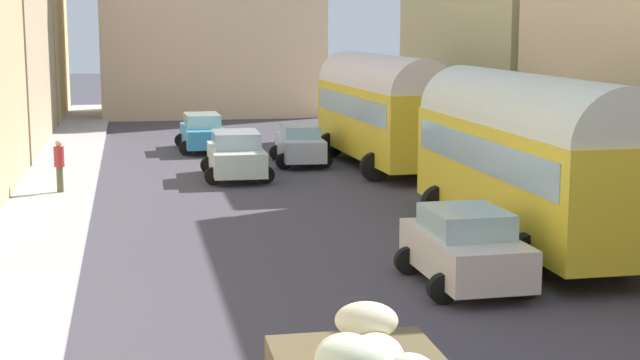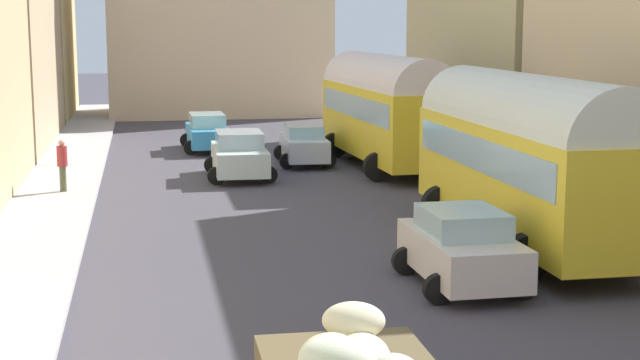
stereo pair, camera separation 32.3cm
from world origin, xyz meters
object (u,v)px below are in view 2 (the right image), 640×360
Objects in this scene: parked_bus_1 at (526,152)px; parked_bus_2 at (384,105)px; car_0 at (239,155)px; car_3 at (462,248)px; pedestrian_0 at (62,164)px; car_1 at (207,132)px; car_4 at (304,144)px.

parked_bus_2 is (-0.18, 12.96, 0.03)m from parked_bus_1.
car_3 is at bearing -78.02° from car_0.
pedestrian_0 reaches higher than car_0.
car_1 is 2.35× the size of pedestrian_0.
car_1 is (-6.40, 18.99, -1.53)m from parked_bus_1.
parked_bus_2 is at bearing -44.15° from car_1.
car_0 is (-5.61, -1.50, -1.53)m from parked_bus_2.
car_4 is (-2.83, 1.36, -1.58)m from parked_bus_2.
parked_bus_2 reaches higher than parked_bus_1.
parked_bus_1 is 4.44m from car_3.
car_1 is 1.16× the size of car_3.
car_1 is at bearing 125.89° from car_4.
car_0 is at bearing 101.98° from car_3.
pedestrian_0 reaches higher than car_4.
parked_bus_1 is at bearing -37.96° from pedestrian_0.
parked_bus_2 is at bearing 15.00° from car_0.
car_3 reaches higher than car_4.
car_0 is 6.30m from pedestrian_0.
parked_bus_1 is 2.31× the size of car_1.
parked_bus_2 is at bearing -25.60° from car_4.
parked_bus_1 is 14.78m from pedestrian_0.
parked_bus_1 is 5.43× the size of pedestrian_0.
car_3 is 2.03× the size of pedestrian_0.
car_4 is at bearing 31.43° from pedestrian_0.
car_4 is at bearing 154.40° from parked_bus_2.
parked_bus_2 is 5.53× the size of pedestrian_0.
parked_bus_1 reaches higher than car_4.
pedestrian_0 is (-8.60, -5.26, 0.25)m from car_4.
pedestrian_0 is (-5.82, -2.40, 0.20)m from car_0.
parked_bus_2 reaches higher than car_4.
car_4 is at bearing 45.78° from car_0.
car_3 is at bearing -88.92° from car_4.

